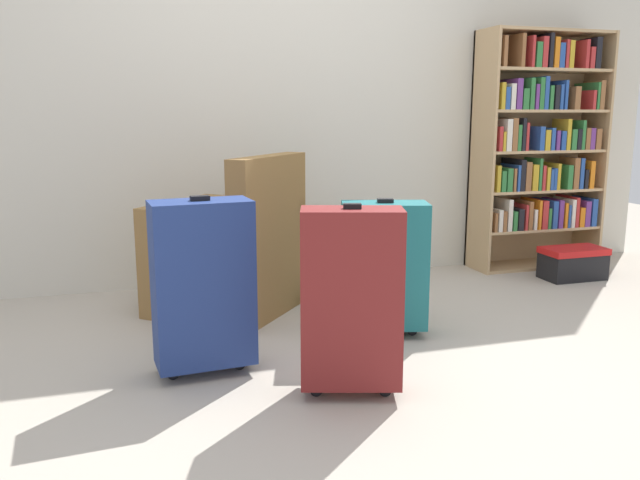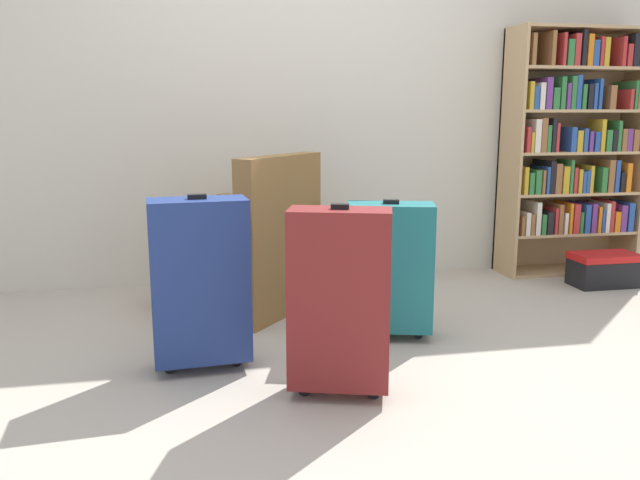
% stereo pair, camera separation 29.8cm
% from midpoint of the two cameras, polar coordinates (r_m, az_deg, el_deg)
% --- Properties ---
extents(ground_plane, '(10.47, 10.47, 0.00)m').
position_cam_midpoint_polar(ground_plane, '(2.96, -0.54, -11.25)').
color(ground_plane, '#B2A899').
extents(back_wall, '(5.98, 0.10, 2.60)m').
position_cam_midpoint_polar(back_wall, '(4.39, -7.04, 13.34)').
color(back_wall, beige).
rests_on(back_wall, ground).
extents(bookshelf, '(0.96, 0.33, 1.69)m').
position_cam_midpoint_polar(bookshelf, '(4.93, 17.01, 7.89)').
color(bookshelf, tan).
rests_on(bookshelf, ground).
extents(armchair, '(0.99, 0.99, 0.90)m').
position_cam_midpoint_polar(armchair, '(3.75, -10.11, -1.50)').
color(armchair, olive).
rests_on(armchair, ground).
extents(mug, '(0.12, 0.08, 0.10)m').
position_cam_midpoint_polar(mug, '(3.83, -2.45, -5.20)').
color(mug, '#1E7F4C').
rests_on(mug, ground).
extents(storage_box, '(0.43, 0.24, 0.22)m').
position_cam_midpoint_polar(storage_box, '(4.72, 19.76, -1.88)').
color(storage_box, black).
rests_on(storage_box, ground).
extents(suitcase_dark_red, '(0.44, 0.30, 0.78)m').
position_cam_midpoint_polar(suitcase_dark_red, '(2.56, -0.54, -5.22)').
color(suitcase_dark_red, maroon).
rests_on(suitcase_dark_red, ground).
extents(suitcase_navy_blue, '(0.44, 0.25, 0.79)m').
position_cam_midpoint_polar(suitcase_navy_blue, '(2.85, -13.26, -3.80)').
color(suitcase_navy_blue, navy).
rests_on(suitcase_navy_blue, ground).
extents(suitcase_teal, '(0.47, 0.33, 0.71)m').
position_cam_midpoint_polar(suitcase_teal, '(3.27, 3.09, -2.27)').
color(suitcase_teal, '#19666B').
rests_on(suitcase_teal, ground).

